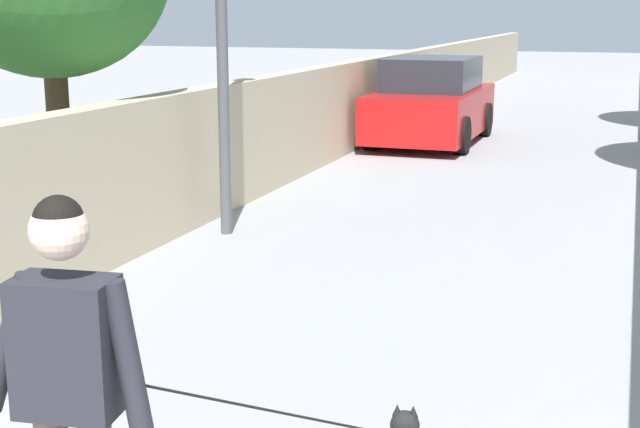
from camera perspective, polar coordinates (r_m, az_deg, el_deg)
name	(u,v)px	position (r m, az deg, el deg)	size (l,w,h in m)	color
ground_plane	(496,163)	(14.48, 11.18, 3.24)	(80.00, 80.00, 0.00)	gray
wall_left	(297,123)	(13.10, -1.48, 5.82)	(48.00, 0.30, 1.51)	tan
person_skateboarder	(69,372)	(3.53, -15.76, -9.71)	(0.27, 0.72, 1.64)	#726651
car_near	(431,103)	(16.44, 7.11, 7.02)	(3.82, 1.80, 1.54)	#B71414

